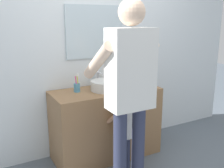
{
  "coord_description": "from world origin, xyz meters",
  "views": [
    {
      "loc": [
        -1.31,
        -2.24,
        1.6
      ],
      "look_at": [
        0.0,
        0.15,
        0.92
      ],
      "focal_mm": 41.22,
      "sensor_mm": 36.0,
      "label": 1
    }
  ],
  "objects_px": {
    "soap_bottle": "(133,80)",
    "adult_parent": "(129,81)",
    "child_toddler": "(124,128)",
    "toothbrush_cup": "(77,87)"
  },
  "relations": [
    {
      "from": "soap_bottle",
      "to": "adult_parent",
      "type": "relative_size",
      "value": 0.09
    },
    {
      "from": "child_toddler",
      "to": "adult_parent",
      "type": "bearing_deg",
      "value": -111.31
    },
    {
      "from": "soap_bottle",
      "to": "child_toddler",
      "type": "distance_m",
      "value": 0.71
    },
    {
      "from": "toothbrush_cup",
      "to": "soap_bottle",
      "type": "distance_m",
      "value": 0.72
    },
    {
      "from": "soap_bottle",
      "to": "child_toddler",
      "type": "bearing_deg",
      "value": -131.46
    },
    {
      "from": "toothbrush_cup",
      "to": "adult_parent",
      "type": "xyz_separation_m",
      "value": [
        0.22,
        -0.73,
        0.19
      ]
    },
    {
      "from": "toothbrush_cup",
      "to": "child_toddler",
      "type": "bearing_deg",
      "value": -55.63
    },
    {
      "from": "toothbrush_cup",
      "to": "child_toddler",
      "type": "xyz_separation_m",
      "value": [
        0.32,
        -0.47,
        -0.37
      ]
    },
    {
      "from": "toothbrush_cup",
      "to": "soap_bottle",
      "type": "bearing_deg",
      "value": -2.0
    },
    {
      "from": "adult_parent",
      "to": "toothbrush_cup",
      "type": "bearing_deg",
      "value": 107.05
    }
  ]
}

